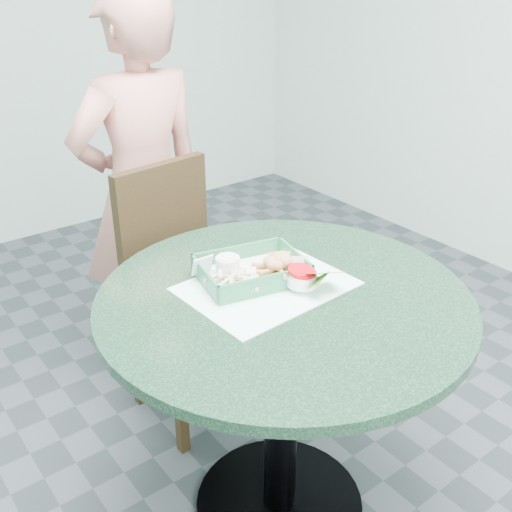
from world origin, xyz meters
TOP-DOWN VIEW (x-y plane):
  - floor at (0.00, 0.00)m, footprint 4.00×5.00m
  - cafe_table at (0.00, 0.00)m, footprint 0.98×0.98m
  - dining_chair at (0.04, 0.62)m, footprint 0.37×0.37m
  - diner_person at (0.08, 0.92)m, footprint 0.56×0.38m
  - placemat at (-0.01, 0.06)m, footprint 0.44×0.34m
  - food_basket at (-0.02, 0.12)m, footprint 0.27×0.20m
  - crab_sandwich at (0.04, 0.08)m, footprint 0.12×0.12m
  - fries_pile at (-0.08, 0.08)m, footprint 0.11×0.12m
  - sauce_ramekin at (-0.08, 0.14)m, footprint 0.07×0.07m
  - garnish_cup at (0.09, 0.00)m, footprint 0.12×0.11m

SIDE VIEW (x-z plane):
  - floor at x=0.00m, z-range -0.01..0.01m
  - dining_chair at x=0.04m, z-range 0.07..1.00m
  - cafe_table at x=0.00m, z-range 0.21..0.96m
  - placemat at x=-0.01m, z-range 0.75..0.75m
  - diner_person at x=0.08m, z-range 0.00..1.51m
  - food_basket at x=-0.02m, z-range 0.74..0.80m
  - fries_pile at x=-0.08m, z-range 0.77..0.81m
  - garnish_cup at x=0.09m, z-range 0.77..0.81m
  - crab_sandwich at x=0.04m, z-range 0.76..0.84m
  - sauce_ramekin at x=-0.08m, z-range 0.78..0.82m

